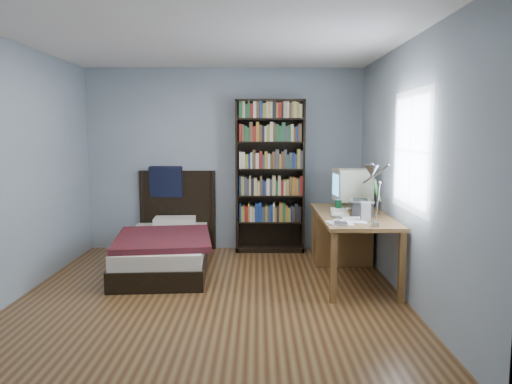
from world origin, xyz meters
TOP-DOWN VIEW (x-y plane):
  - room at (0.03, -0.00)m, footprint 4.20×4.24m
  - desk at (1.50, 1.10)m, footprint 0.75×1.71m
  - crt_monitor at (1.58, 1.10)m, footprint 0.44×0.40m
  - laptop at (1.61, 0.55)m, footprint 0.37×0.36m
  - desk_lamp at (1.46, -0.50)m, footprint 0.24×0.53m
  - keyboard at (1.36, 0.62)m, footprint 0.24×0.49m
  - speaker at (1.56, 0.19)m, footprint 0.11×0.11m
  - soda_can at (1.38, 0.83)m, footprint 0.07×0.07m
  - mouse at (1.50, 0.88)m, footprint 0.06×0.10m
  - phone_silver at (1.29, 0.35)m, footprint 0.10×0.12m
  - phone_grey at (1.27, 0.16)m, footprint 0.06×0.11m
  - external_drive at (1.26, -0.05)m, footprint 0.12×0.12m
  - bookshelf at (0.62, 1.94)m, footprint 0.93×0.30m
  - bed at (-0.66, 1.13)m, footprint 1.22×2.11m

SIDE VIEW (x-z plane):
  - bed at x=-0.66m, z-range -0.33..0.84m
  - desk at x=1.50m, z-range 0.06..0.79m
  - phone_silver at x=1.29m, z-range 0.73..0.75m
  - phone_grey at x=1.27m, z-range 0.73..0.75m
  - external_drive at x=1.26m, z-range 0.73..0.76m
  - mouse at x=1.50m, z-range 0.73..0.76m
  - keyboard at x=1.36m, z-range 0.72..0.77m
  - soda_can at x=1.38m, z-range 0.73..0.86m
  - speaker at x=1.56m, z-range 0.73..0.92m
  - laptop at x=1.61m, z-range 0.64..1.04m
  - crt_monitor at x=1.58m, z-range 0.76..1.23m
  - bookshelf at x=0.62m, z-range 0.00..2.07m
  - desk_lamp at x=1.46m, z-range 0.92..1.55m
  - room at x=0.03m, z-range 0.00..2.50m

